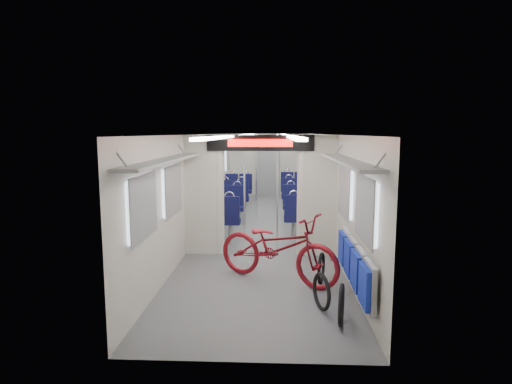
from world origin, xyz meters
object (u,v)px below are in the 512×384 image
(bicycle, at_px, (278,247))
(seat_bay_near_right, at_px, (302,207))
(stanchion_near_left, at_px, (244,189))
(flip_bench, at_px, (354,264))
(stanchion_far_left, at_px, (256,176))
(stanchion_far_right, at_px, (277,175))
(seat_bay_near_left, at_px, (224,208))
(bike_hoop_c, at_px, (321,270))
(bike_hoop_a, at_px, (341,307))
(seat_bay_far_left, at_px, (236,191))
(stanchion_near_right, at_px, (277,193))
(seat_bay_far_right, at_px, (295,189))
(bike_hoop_b, at_px, (321,293))

(bicycle, relative_size, seat_bay_near_right, 1.05)
(seat_bay_near_right, xyz_separation_m, stanchion_near_left, (-1.30, -1.38, 0.62))
(flip_bench, bearing_deg, stanchion_far_left, 104.72)
(seat_bay_near_right, distance_m, stanchion_far_right, 2.02)
(seat_bay_near_left, xyz_separation_m, seat_bay_near_right, (1.87, 0.33, -0.01))
(bike_hoop_c, xyz_separation_m, seat_bay_near_right, (-0.07, 3.91, 0.31))
(bike_hoop_a, distance_m, seat_bay_near_right, 5.37)
(stanchion_near_left, bearing_deg, stanchion_far_left, 87.04)
(bicycle, height_order, bike_hoop_a, bicycle)
(bike_hoop_c, height_order, seat_bay_far_left, seat_bay_far_left)
(seat_bay_near_right, bearing_deg, flip_bench, -84.95)
(flip_bench, relative_size, seat_bay_far_left, 1.06)
(stanchion_near_right, distance_m, stanchion_far_left, 3.24)
(bike_hoop_c, bearing_deg, seat_bay_near_right, 91.02)
(flip_bench, relative_size, seat_bay_near_right, 1.07)
(stanchion_far_right, bearing_deg, stanchion_near_left, -102.45)
(bike_hoop_c, bearing_deg, bicycle, 172.12)
(bike_hoop_a, height_order, seat_bay_far_right, seat_bay_far_right)
(seat_bay_far_left, bearing_deg, seat_bay_near_left, -90.00)
(seat_bay_far_left, bearing_deg, bike_hoop_a, -76.14)
(bike_hoop_b, xyz_separation_m, stanchion_far_right, (-0.56, 6.74, 0.92))
(seat_bay_near_left, bearing_deg, seat_bay_far_right, 63.34)
(bicycle, height_order, seat_bay_near_right, bicycle)
(bike_hoop_c, distance_m, seat_bay_near_right, 3.92)
(bike_hoop_b, height_order, stanchion_near_right, stanchion_near_right)
(bike_hoop_c, bearing_deg, seat_bay_far_left, 105.99)
(bike_hoop_b, height_order, stanchion_far_right, stanchion_far_right)
(bicycle, distance_m, bike_hoop_c, 0.76)
(seat_bay_near_right, relative_size, stanchion_far_right, 0.87)
(seat_bay_near_left, height_order, seat_bay_near_right, seat_bay_near_left)
(bike_hoop_a, distance_m, bike_hoop_b, 0.49)
(bike_hoop_a, bearing_deg, seat_bay_near_left, 111.94)
(stanchion_near_left, xyz_separation_m, stanchion_near_right, (0.70, -0.51, 0.00))
(seat_bay_near_right, distance_m, stanchion_far_left, 1.85)
(seat_bay_near_left, distance_m, stanchion_near_right, 2.10)
(stanchion_near_left, bearing_deg, seat_bay_near_right, 46.58)
(seat_bay_far_left, distance_m, stanchion_far_right, 1.75)
(bicycle, height_order, seat_bay_far_right, bicycle)
(flip_bench, xyz_separation_m, stanchion_far_left, (-1.58, 6.03, 0.57))
(bike_hoop_b, distance_m, bike_hoop_c, 1.01)
(bike_hoop_c, height_order, stanchion_far_right, stanchion_far_right)
(bicycle, height_order, seat_bay_far_left, bicycle)
(seat_bay_near_left, xyz_separation_m, stanchion_far_right, (1.27, 2.16, 0.61))
(bike_hoop_b, height_order, seat_bay_near_right, seat_bay_near_right)
(seat_bay_far_right, bearing_deg, bike_hoop_c, -89.46)
(bike_hoop_b, relative_size, stanchion_near_right, 0.22)
(seat_bay_near_left, bearing_deg, flip_bench, -62.57)
(seat_bay_far_left, bearing_deg, stanchion_far_left, -65.77)
(stanchion_near_right, bearing_deg, stanchion_near_left, 143.70)
(seat_bay_far_left, height_order, stanchion_far_right, stanchion_far_right)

